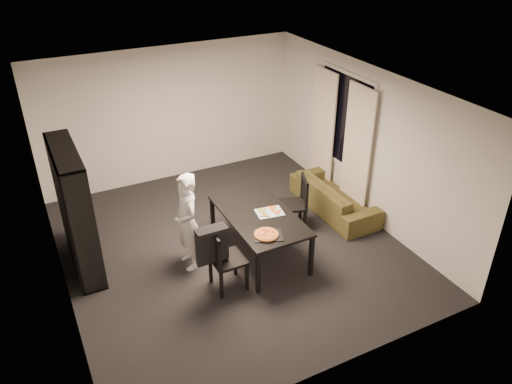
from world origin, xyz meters
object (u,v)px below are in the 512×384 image
chair_left (222,256)px  chair_right (298,200)px  person (187,222)px  baking_tray (268,235)px  bookshelf (75,210)px  sofa (334,196)px  pepperoni_pizza (266,234)px  dining_table (259,218)px

chair_left → chair_right: bearing=-63.9°
person → baking_tray: size_ratio=3.81×
bookshelf → sofa: size_ratio=1.01×
bookshelf → person: bookshelf is taller
baking_tray → sofa: (1.92, 1.11, -0.45)m
baking_tray → pepperoni_pizza: size_ratio=1.14×
chair_left → sofa: size_ratio=0.52×
dining_table → pepperoni_pizza: (-0.17, -0.56, 0.09)m
baking_tray → sofa: bearing=30.1°
person → dining_table: bearing=78.9°
dining_table → baking_tray: bearing=-104.3°
sofa → chair_right: bearing=102.2°
person → pepperoni_pizza: size_ratio=4.36×
chair_left → pepperoni_pizza: 0.69m
person → sofa: (2.84, 0.33, -0.49)m
bookshelf → person: 1.61m
bookshelf → chair_right: (3.37, -0.60, -0.41)m
bookshelf → chair_right: 3.45m
dining_table → baking_tray: 0.59m
pepperoni_pizza → dining_table: bearing=73.0°
chair_left → sofa: bearing=-68.4°
pepperoni_pizza → sofa: size_ratio=0.19×
person → bookshelf: bearing=-117.2°
chair_right → pepperoni_pizza: 1.42m
bookshelf → person: bearing=-27.6°
chair_right → chair_left: bearing=-43.9°
dining_table → sofa: (1.78, 0.55, -0.38)m
pepperoni_pizza → sofa: pepperoni_pizza is taller
dining_table → sofa: size_ratio=0.92×
sofa → dining_table: bearing=107.1°
dining_table → chair_left: 0.98m
person → pepperoni_pizza: (0.89, -0.77, -0.02)m
person → pepperoni_pizza: person is taller
dining_table → person: bearing=168.5°
dining_table → chair_left: bearing=-149.1°
chair_right → baking_tray: 1.40m
bookshelf → dining_table: size_ratio=1.10×
chair_right → baking_tray: chair_right is taller
dining_table → pepperoni_pizza: size_ratio=4.93×
chair_right → baking_tray: (-1.04, -0.92, 0.19)m
dining_table → chair_right: size_ratio=1.83×
person → baking_tray: person is taller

